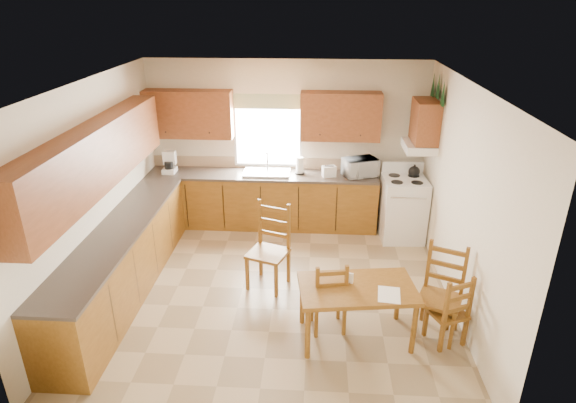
# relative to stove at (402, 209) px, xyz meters

# --- Properties ---
(floor) EXTENTS (4.50, 4.50, 0.00)m
(floor) POSITION_rel_stove_xyz_m (-1.88, -1.63, -0.49)
(floor) COLOR #9F8763
(floor) RESTS_ON ground
(ceiling) EXTENTS (4.50, 4.50, 0.00)m
(ceiling) POSITION_rel_stove_xyz_m (-1.88, -1.63, 2.21)
(ceiling) COLOR brown
(ceiling) RESTS_ON floor
(wall_left) EXTENTS (4.50, 4.50, 0.00)m
(wall_left) POSITION_rel_stove_xyz_m (-4.13, -1.63, 0.86)
(wall_left) COLOR beige
(wall_left) RESTS_ON floor
(wall_right) EXTENTS (4.50, 4.50, 0.00)m
(wall_right) POSITION_rel_stove_xyz_m (0.37, -1.63, 0.86)
(wall_right) COLOR beige
(wall_right) RESTS_ON floor
(wall_back) EXTENTS (4.50, 4.50, 0.00)m
(wall_back) POSITION_rel_stove_xyz_m (-1.88, 0.62, 0.86)
(wall_back) COLOR beige
(wall_back) RESTS_ON floor
(wall_front) EXTENTS (4.50, 4.50, 0.00)m
(wall_front) POSITION_rel_stove_xyz_m (-1.88, -3.88, 0.86)
(wall_front) COLOR beige
(wall_front) RESTS_ON floor
(lower_cab_back) EXTENTS (3.75, 0.60, 0.88)m
(lower_cab_back) POSITION_rel_stove_xyz_m (-2.25, 0.32, -0.05)
(lower_cab_back) COLOR brown
(lower_cab_back) RESTS_ON floor
(lower_cab_left) EXTENTS (0.60, 3.60, 0.88)m
(lower_cab_left) POSITION_rel_stove_xyz_m (-3.83, -1.78, -0.05)
(lower_cab_left) COLOR brown
(lower_cab_left) RESTS_ON floor
(counter_back) EXTENTS (3.75, 0.63, 0.04)m
(counter_back) POSITION_rel_stove_xyz_m (-2.25, 0.32, 0.41)
(counter_back) COLOR #433933
(counter_back) RESTS_ON lower_cab_back
(counter_left) EXTENTS (0.63, 3.60, 0.04)m
(counter_left) POSITION_rel_stove_xyz_m (-3.83, -1.78, 0.41)
(counter_left) COLOR #433933
(counter_left) RESTS_ON lower_cab_left
(backsplash) EXTENTS (3.75, 0.01, 0.18)m
(backsplash) POSITION_rel_stove_xyz_m (-2.25, 0.61, 0.52)
(backsplash) COLOR #A08567
(backsplash) RESTS_ON counter_back
(upper_cab_back_left) EXTENTS (1.41, 0.33, 0.75)m
(upper_cab_back_left) POSITION_rel_stove_xyz_m (-3.43, 0.45, 1.37)
(upper_cab_back_left) COLOR brown
(upper_cab_back_left) RESTS_ON wall_back
(upper_cab_back_right) EXTENTS (1.25, 0.33, 0.75)m
(upper_cab_back_right) POSITION_rel_stove_xyz_m (-1.02, 0.45, 1.37)
(upper_cab_back_right) COLOR brown
(upper_cab_back_right) RESTS_ON wall_back
(upper_cab_left) EXTENTS (0.33, 3.60, 0.75)m
(upper_cab_left) POSITION_rel_stove_xyz_m (-3.96, -1.78, 1.37)
(upper_cab_left) COLOR brown
(upper_cab_left) RESTS_ON wall_left
(upper_cab_stove) EXTENTS (0.33, 0.62, 0.62)m
(upper_cab_stove) POSITION_rel_stove_xyz_m (0.20, 0.02, 1.41)
(upper_cab_stove) COLOR brown
(upper_cab_stove) RESTS_ON wall_right
(range_hood) EXTENTS (0.44, 0.62, 0.12)m
(range_hood) POSITION_rel_stove_xyz_m (0.15, 0.02, 1.03)
(range_hood) COLOR white
(range_hood) RESTS_ON wall_right
(window_frame) EXTENTS (1.13, 0.02, 1.18)m
(window_frame) POSITION_rel_stove_xyz_m (-2.18, 0.59, 1.06)
(window_frame) COLOR white
(window_frame) RESTS_ON wall_back
(window_pane) EXTENTS (1.05, 0.01, 1.10)m
(window_pane) POSITION_rel_stove_xyz_m (-2.18, 0.58, 1.06)
(window_pane) COLOR white
(window_pane) RESTS_ON wall_back
(window_valance) EXTENTS (1.19, 0.01, 0.24)m
(window_valance) POSITION_rel_stove_xyz_m (-2.18, 0.56, 1.56)
(window_valance) COLOR #527B42
(window_valance) RESTS_ON wall_back
(sink_basin) EXTENTS (0.75, 0.45, 0.04)m
(sink_basin) POSITION_rel_stove_xyz_m (-2.18, 0.32, 0.45)
(sink_basin) COLOR silver
(sink_basin) RESTS_ON counter_back
(pine_decal_a) EXTENTS (0.22, 0.22, 0.36)m
(pine_decal_a) POSITION_rel_stove_xyz_m (0.33, -0.30, 1.89)
(pine_decal_a) COLOR #133B1A
(pine_decal_a) RESTS_ON wall_right
(pine_decal_b) EXTENTS (0.22, 0.22, 0.36)m
(pine_decal_b) POSITION_rel_stove_xyz_m (0.33, 0.02, 1.93)
(pine_decal_b) COLOR #133B1A
(pine_decal_b) RESTS_ON wall_right
(pine_decal_c) EXTENTS (0.22, 0.22, 0.36)m
(pine_decal_c) POSITION_rel_stove_xyz_m (0.33, 0.34, 1.89)
(pine_decal_c) COLOR #133B1A
(pine_decal_c) RESTS_ON wall_right
(stove) EXTENTS (0.69, 0.71, 0.98)m
(stove) POSITION_rel_stove_xyz_m (0.00, 0.00, 0.00)
(stove) COLOR white
(stove) RESTS_ON floor
(coffeemaker) EXTENTS (0.25, 0.27, 0.32)m
(coffeemaker) POSITION_rel_stove_xyz_m (-3.77, 0.27, 0.59)
(coffeemaker) COLOR white
(coffeemaker) RESTS_ON counter_back
(paper_towel) EXTENTS (0.14, 0.14, 0.28)m
(paper_towel) POSITION_rel_stove_xyz_m (-1.64, 0.36, 0.57)
(paper_towel) COLOR white
(paper_towel) RESTS_ON counter_back
(toaster) EXTENTS (0.24, 0.19, 0.17)m
(toaster) POSITION_rel_stove_xyz_m (-1.17, 0.26, 0.52)
(toaster) COLOR white
(toaster) RESTS_ON counter_back
(microwave) EXTENTS (0.58, 0.51, 0.29)m
(microwave) POSITION_rel_stove_xyz_m (-0.67, 0.32, 0.58)
(microwave) COLOR white
(microwave) RESTS_ON counter_back
(dining_table) EXTENTS (1.35, 0.88, 0.68)m
(dining_table) POSITION_rel_stove_xyz_m (-0.89, -2.53, -0.15)
(dining_table) COLOR brown
(dining_table) RESTS_ON floor
(chair_near_left) EXTENTS (0.44, 0.43, 0.91)m
(chair_near_left) POSITION_rel_stove_xyz_m (-1.20, -2.38, -0.03)
(chair_near_left) COLOR brown
(chair_near_left) RESTS_ON floor
(chair_near_right) EXTENTS (0.48, 0.47, 0.88)m
(chair_near_right) POSITION_rel_stove_xyz_m (0.11, -2.53, -0.05)
(chair_near_right) COLOR brown
(chair_near_right) RESTS_ON floor
(chair_far_left) EXTENTS (0.61, 0.59, 1.14)m
(chair_far_left) POSITION_rel_stove_xyz_m (-1.98, -1.54, 0.08)
(chair_far_left) COLOR brown
(chair_far_left) RESTS_ON floor
(chair_far_right) EXTENTS (0.59, 0.58, 1.08)m
(chair_far_right) POSITION_rel_stove_xyz_m (0.04, -2.42, 0.05)
(chair_far_right) COLOR brown
(chair_far_right) RESTS_ON floor
(table_paper) EXTENTS (0.27, 0.34, 0.00)m
(table_paper) POSITION_rel_stove_xyz_m (-0.57, -2.67, 0.19)
(table_paper) COLOR white
(table_paper) RESTS_ON dining_table
(table_card) EXTENTS (0.10, 0.05, 0.13)m
(table_card) POSITION_rel_stove_xyz_m (-0.99, -2.46, 0.25)
(table_card) COLOR white
(table_card) RESTS_ON dining_table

